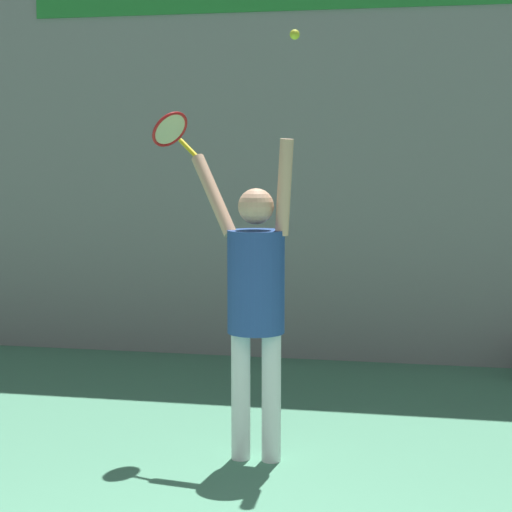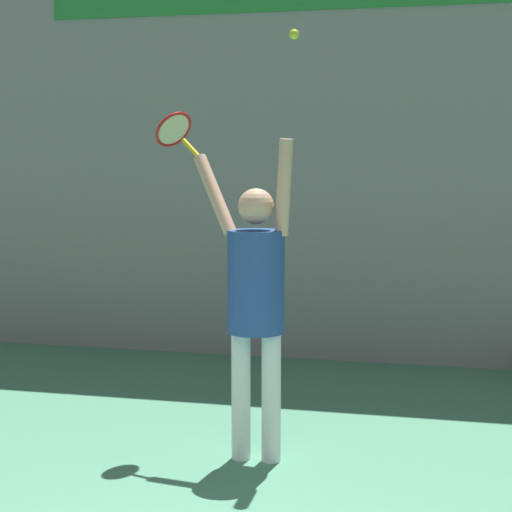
# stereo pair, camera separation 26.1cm
# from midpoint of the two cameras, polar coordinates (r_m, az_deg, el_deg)

# --- Properties ---
(back_wall) EXTENTS (18.00, 0.10, 5.00)m
(back_wall) POSITION_cam_midpoint_polar(r_m,az_deg,el_deg) (9.24, 8.09, 8.87)
(back_wall) COLOR gray
(back_wall) RESTS_ON ground_plane
(tennis_player) EXTENTS (0.80, 0.49, 2.17)m
(tennis_player) POSITION_cam_midpoint_polar(r_m,az_deg,el_deg) (6.18, 1.18, -2.20)
(tennis_player) COLOR white
(tennis_player) RESTS_ON ground_plane
(tennis_racket) EXTENTS (0.42, 0.35, 0.34)m
(tennis_racket) POSITION_cam_midpoint_polar(r_m,az_deg,el_deg) (6.67, -3.87, 7.67)
(tennis_racket) COLOR yellow
(tennis_ball) EXTENTS (0.06, 0.06, 0.06)m
(tennis_ball) POSITION_cam_midpoint_polar(r_m,az_deg,el_deg) (6.07, 3.63, 13.46)
(tennis_ball) COLOR #CCDB2D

